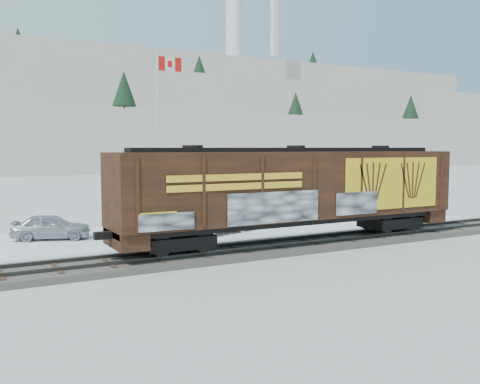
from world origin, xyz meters
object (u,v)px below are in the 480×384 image
car_silver (51,227)px  car_white (218,221)px  car_dark (246,213)px  hopper_railcar (296,188)px  flagpole (160,157)px

car_silver → car_white: bearing=-87.8°
car_dark → car_silver: bearing=92.0°
hopper_railcar → flagpole: flagpole is taller
hopper_railcar → car_dark: 8.89m
car_silver → car_dark: (12.10, 0.16, -0.01)m
car_white → car_dark: size_ratio=0.95×
flagpole → car_dark: size_ratio=2.46×
car_white → hopper_railcar: bearing=175.7°
hopper_railcar → car_white: (-1.48, 5.53, -2.17)m
flagpole → hopper_railcar: bearing=-84.3°
car_white → car_dark: 4.48m
hopper_railcar → flagpole: (-1.49, 14.83, 1.34)m
car_silver → car_dark: 12.10m
flagpole → car_dark: (3.46, -6.45, -3.57)m
flagpole → car_white: (0.00, -9.30, -3.51)m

